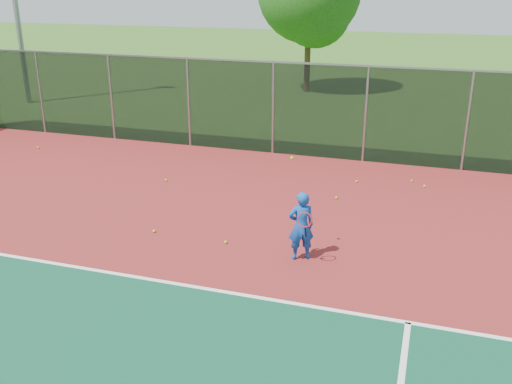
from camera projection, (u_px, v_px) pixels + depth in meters
court_apron at (279, 335)px, 9.34m from camera, size 30.00×20.00×0.02m
fence_back at (366, 113)px, 17.71m from camera, size 30.00×0.06×3.03m
tennis_player at (301, 226)px, 11.64m from camera, size 0.64×0.69×2.17m
practice_ball_0 at (226, 242)px, 12.54m from camera, size 0.07×0.07×0.07m
practice_ball_1 at (154, 231)px, 13.10m from camera, size 0.07×0.07×0.07m
practice_ball_2 at (166, 180)px, 16.40m from camera, size 0.07×0.07×0.07m
practice_ball_3 at (357, 181)px, 16.31m from camera, size 0.07×0.07×0.07m
practice_ball_4 at (336, 198)px, 15.09m from camera, size 0.07×0.07×0.07m
practice_ball_5 at (412, 181)px, 16.35m from camera, size 0.07×0.07×0.07m
practice_ball_6 at (424, 186)px, 15.94m from camera, size 0.07×0.07×0.07m
practice_ball_7 at (39, 148)px, 19.56m from camera, size 0.07×0.07×0.07m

